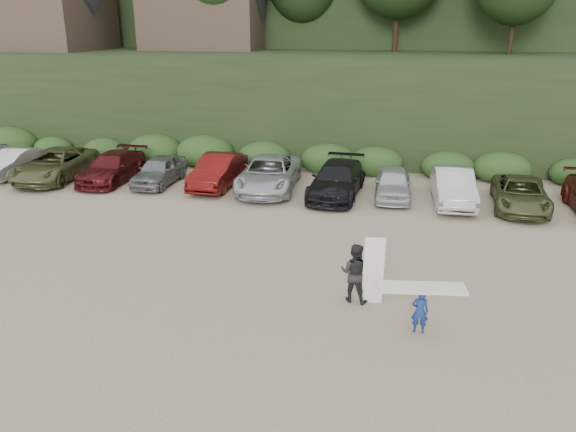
# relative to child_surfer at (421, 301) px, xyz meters

# --- Properties ---
(ground) EXTENTS (120.00, 120.00, 0.00)m
(ground) POSITION_rel_child_surfer_xyz_m (-3.01, 1.95, -0.94)
(ground) COLOR tan
(ground) RESTS_ON ground
(parked_cars) EXTENTS (39.57, 6.39, 1.62)m
(parked_cars) POSITION_rel_child_surfer_xyz_m (-5.88, 12.01, -0.17)
(parked_cars) COLOR #9A9B9E
(parked_cars) RESTS_ON ground
(child_surfer) EXTENTS (2.37, 0.97, 1.38)m
(child_surfer) POSITION_rel_child_surfer_xyz_m (0.00, 0.00, 0.00)
(child_surfer) COLOR navy
(child_surfer) RESTS_ON ground
(adult_surfer) EXTENTS (1.37, 0.85, 2.16)m
(adult_surfer) POSITION_rel_child_surfer_xyz_m (-1.85, 1.44, -0.01)
(adult_surfer) COLOR black
(adult_surfer) RESTS_ON ground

